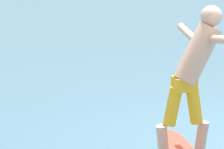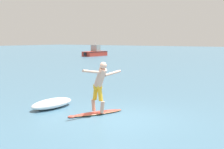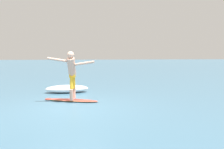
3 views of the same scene
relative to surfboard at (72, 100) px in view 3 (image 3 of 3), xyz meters
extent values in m
plane|color=teal|center=(0.93, -0.03, -0.04)|extent=(200.00, 200.00, 0.00)
ellipsoid|color=#DA4B3C|center=(0.01, 0.03, 0.00)|extent=(1.21, 2.02, 0.08)
ellipsoid|color=#DA4B3C|center=(-0.39, -0.90, 0.00)|extent=(0.34, 0.36, 0.07)
ellipsoid|color=#339E56|center=(0.01, 0.03, 0.00)|extent=(1.23, 2.03, 0.04)
cone|color=black|center=(0.34, 0.79, -0.10)|extent=(0.07, 0.07, 0.14)
cone|color=black|center=(0.17, 0.71, -0.10)|extent=(0.07, 0.07, 0.14)
cone|color=black|center=(0.40, 0.61, -0.10)|extent=(0.07, 0.07, 0.14)
cylinder|color=#D2A38D|center=(0.25, -0.02, 0.25)|extent=(0.20, 0.16, 0.43)
cylinder|color=gold|center=(0.15, 0.01, 0.69)|extent=(0.25, 0.19, 0.47)
cylinder|color=#D2A38D|center=(-0.23, 0.08, 0.25)|extent=(0.20, 0.16, 0.43)
cylinder|color=gold|center=(-0.12, 0.06, 0.69)|extent=(0.25, 0.19, 0.47)
cube|color=gold|center=(0.01, 0.03, 0.95)|extent=(0.30, 0.25, 0.16)
cylinder|color=#D2A38D|center=(0.16, 0.00, 1.30)|extent=(0.60, 0.39, 0.74)
sphere|color=#D2A38D|center=(0.31, -0.03, 1.73)|extent=(0.25, 0.25, 0.25)
cylinder|color=#D2A38D|center=(0.37, 0.47, 1.42)|extent=(0.28, 0.73, 0.21)
cylinder|color=#D2A38D|center=(0.16, -0.51, 1.55)|extent=(0.25, 0.73, 0.20)
ellipsoid|color=white|center=(-2.05, -0.21, 0.14)|extent=(0.85, 1.99, 0.36)
camera|label=1|loc=(-3.34, -4.90, 2.62)|focal=85.00mm
camera|label=2|loc=(6.70, -8.69, 2.65)|focal=50.00mm
camera|label=3|loc=(8.36, -0.03, 1.68)|focal=35.00mm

